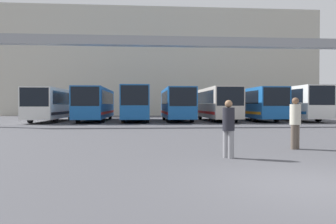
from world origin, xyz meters
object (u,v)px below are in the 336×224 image
Objects in this scene: bus_slot_1 at (96,103)px; pedestrian_near_left at (295,122)px; bus_slot_5 at (253,103)px; bus_slot_2 at (136,102)px; bus_slot_6 at (291,102)px; bus_slot_0 at (52,103)px; bus_slot_3 at (177,103)px; bus_slot_4 at (216,102)px; pedestrian_near_center at (229,127)px.

pedestrian_near_left is (9.94, -21.58, -0.85)m from bus_slot_1.
bus_slot_5 is at bearing 0.12° from bus_slot_1.
bus_slot_2 is 15.87m from bus_slot_6.
bus_slot_0 is 1.03× the size of bus_slot_3.
pedestrian_near_left is at bearing -84.41° from bus_slot_3.
bus_slot_1 is at bearing 172.97° from bus_slot_3.
bus_slot_3 is 20.72m from pedestrian_near_left.
bus_slot_3 is 0.83× the size of bus_slot_5.
bus_slot_6 is at bearing 3.83° from bus_slot_3.
bus_slot_2 is at bearing -178.22° from bus_slot_4.
bus_slot_1 is 7.10× the size of pedestrian_near_center.
bus_slot_4 is (7.93, 0.25, -0.04)m from bus_slot_2.
bus_slot_2 is 0.84× the size of bus_slot_5.
bus_slot_2 is 0.87× the size of bus_slot_6.
bus_slot_5 is 6.67× the size of pedestrian_near_left.
pedestrian_near_center is at bearing -63.78° from bus_slot_0.
pedestrian_near_center is at bearing -82.03° from bus_slot_2.
bus_slot_5 reaches higher than pedestrian_near_left.
bus_slot_2 is (7.93, -0.06, 0.12)m from bus_slot_0.
bus_slot_2 is 21.53m from pedestrian_near_left.
bus_slot_4 is 21.02m from pedestrian_near_left.
bus_slot_5 is at bearing 7.26° from bus_slot_3.
bus_slot_4 reaches higher than bus_slot_3.
bus_slot_4 is at bearing 4.50° from bus_slot_3.
bus_slot_1 is 19.82m from bus_slot_6.
bus_slot_6 is at bearing -0.52° from bus_slot_1.
bus_slot_2 is at bearing -177.36° from bus_slot_6.
pedestrian_near_left reaches higher than pedestrian_near_center.
bus_slot_6 is (23.78, 0.67, 0.15)m from bus_slot_0.
pedestrian_near_center is (-12.72, -23.13, -1.01)m from bus_slot_6.
bus_slot_6 reaches higher than pedestrian_near_left.
bus_slot_4 is 4.02m from bus_slot_5.
bus_slot_3 is at bearing -175.50° from bus_slot_4.
bus_slot_6 reaches higher than bus_slot_0.
bus_slot_5 reaches higher than bus_slot_1.
bus_slot_1 is at bearing 167.04° from bus_slot_2.
bus_slot_6 is 6.88× the size of pedestrian_near_center.
bus_slot_1 is 1.18× the size of bus_slot_2.
bus_slot_1 is at bearing 176.80° from bus_slot_4.
pedestrian_near_left is at bearing -95.32° from bus_slot_4.
pedestrian_near_left is at bearing -56.15° from bus_slot_0.
bus_slot_0 is at bearing -177.46° from bus_slot_5.
pedestrian_near_center is (11.06, -22.46, -0.86)m from bus_slot_0.
bus_slot_4 is at bearing -3.20° from bus_slot_1.
pedestrian_near_center is at bearing -92.12° from bus_slot_3.
bus_slot_1 reaches higher than pedestrian_near_left.
bus_slot_5 is (3.96, 0.70, -0.02)m from bus_slot_4.
bus_slot_6 reaches higher than bus_slot_4.
bus_slot_2 is 0.95× the size of bus_slot_4.
bus_slot_6 is (19.82, -0.18, 0.10)m from bus_slot_1.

